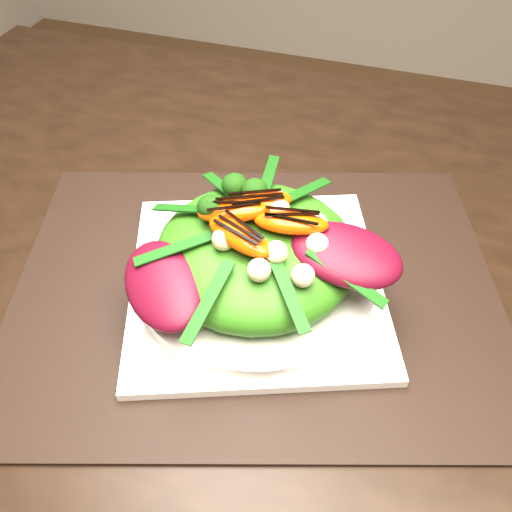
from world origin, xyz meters
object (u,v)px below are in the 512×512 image
(salad_bowl, at_px, (256,273))
(lettuce_mound, at_px, (256,252))
(placemat, at_px, (256,286))
(plate_base, at_px, (256,282))
(orange_segment, at_px, (267,202))
(dining_table, at_px, (448,339))

(salad_bowl, height_order, lettuce_mound, lettuce_mound)
(lettuce_mound, bearing_deg, placemat, 165.96)
(placemat, distance_m, lettuce_mound, 0.05)
(plate_base, height_order, salad_bowl, salad_bowl)
(placemat, bearing_deg, salad_bowl, -14.04)
(orange_segment, bearing_deg, dining_table, -4.85)
(lettuce_mound, height_order, orange_segment, orange_segment)
(dining_table, relative_size, salad_bowl, 6.80)
(lettuce_mound, xyz_separation_m, orange_segment, (0.00, 0.03, 0.04))
(placemat, xyz_separation_m, plate_base, (0.00, -0.00, 0.01))
(dining_table, xyz_separation_m, placemat, (-0.19, -0.01, 0.02))
(dining_table, distance_m, plate_base, 0.20)
(salad_bowl, bearing_deg, plate_base, -90.00)
(salad_bowl, bearing_deg, placemat, 165.96)
(dining_table, relative_size, placemat, 3.31)
(dining_table, height_order, plate_base, dining_table)
(plate_base, distance_m, orange_segment, 0.09)
(orange_segment, bearing_deg, plate_base, -94.87)
(plate_base, distance_m, salad_bowl, 0.01)
(dining_table, distance_m, lettuce_mound, 0.21)
(orange_segment, bearing_deg, placemat, -94.87)
(dining_table, xyz_separation_m, plate_base, (-0.19, -0.01, 0.03))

